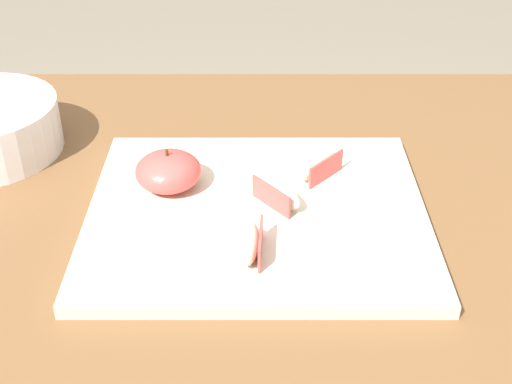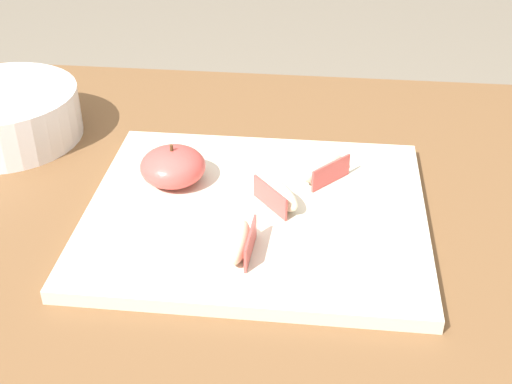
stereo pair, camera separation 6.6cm
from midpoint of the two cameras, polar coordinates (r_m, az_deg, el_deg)
The scene contains 6 objects.
dining_table at distance 0.80m, azimuth -8.02°, elevation -8.22°, with size 1.45×0.79×0.72m.
cutting_board at distance 0.74m, azimuth -2.57°, elevation -1.87°, with size 0.36×0.31×0.02m.
apple_half_skin_up at distance 0.77m, azimuth -9.83°, elevation 1.64°, with size 0.07×0.07×0.05m.
apple_wedge_right at distance 0.78m, azimuth 2.74°, elevation 2.14°, with size 0.06×0.06×0.03m.
apple_wedge_back at distance 0.66m, azimuth -3.47°, elevation -4.31°, with size 0.03×0.06×0.03m.
apple_wedge_middle at distance 0.73m, azimuth -0.82°, elevation -0.16°, with size 0.06×0.06×0.03m.
Camera 1 is at (0.08, -0.60, 1.15)m, focal length 48.26 mm.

